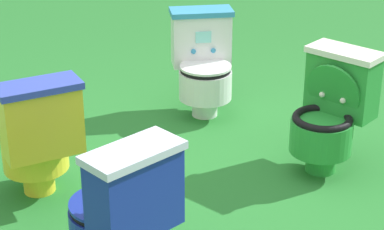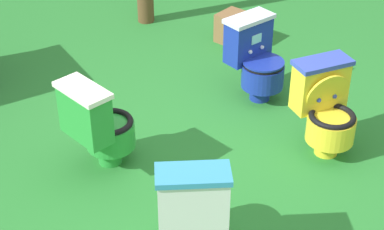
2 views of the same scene
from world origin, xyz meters
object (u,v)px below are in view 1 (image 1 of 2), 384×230
Objects in this scene: toilet_green at (331,110)px; toilet_white at (203,63)px; toilet_yellow at (38,137)px; toilet_blue at (120,211)px.

toilet_white is at bearing -6.88° from toilet_green.
toilet_white is 1.00× the size of toilet_yellow.
toilet_yellow is (1.57, -0.67, 0.00)m from toilet_green.
toilet_white and toilet_yellow have the same top height.
toilet_blue and toilet_green have the same top height.
toilet_yellow is at bearing 44.23° from toilet_white.
toilet_green is at bearing -15.57° from toilet_yellow.
toilet_blue is 1.00× the size of toilet_green.
toilet_white is at bearing 24.65° from toilet_yellow.
toilet_white is (-1.47, -1.36, 0.00)m from toilet_blue.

